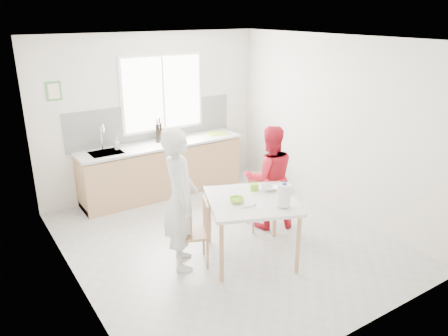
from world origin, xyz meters
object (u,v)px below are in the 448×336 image
at_px(person_white, 180,199).
at_px(person_red, 269,178).
at_px(chair_far, 261,198).
at_px(wine_bottle_b, 160,131).
at_px(chair_left, 197,229).
at_px(dining_table, 251,205).
at_px(bowl_green, 237,200).
at_px(milk_jug, 284,195).
at_px(wine_bottle_a, 158,133).
at_px(bowl_white, 269,188).

height_order(person_white, person_red, person_white).
distance_m(chair_far, person_white, 1.54).
bearing_deg(wine_bottle_b, chair_left, -105.53).
relative_size(chair_left, chair_far, 1.04).
relative_size(dining_table, person_red, 0.90).
bearing_deg(person_red, bowl_green, 51.92).
height_order(person_white, milk_jug, person_white).
height_order(milk_jug, wine_bottle_a, wine_bottle_a).
xyz_separation_m(person_red, wine_bottle_b, (-0.70, 2.13, 0.31)).
height_order(person_red, wine_bottle_b, person_red).
distance_m(chair_left, wine_bottle_b, 2.60).
bearing_deg(dining_table, person_red, 37.44).
height_order(wine_bottle_a, wine_bottle_b, wine_bottle_a).
relative_size(person_red, bowl_white, 6.99).
xyz_separation_m(chair_left, milk_jug, (0.83, -0.64, 0.51)).
height_order(dining_table, person_white, person_white).
bearing_deg(chair_far, wine_bottle_b, 128.16).
relative_size(bowl_white, milk_jug, 0.75).
xyz_separation_m(person_red, milk_jug, (-0.54, -0.95, 0.21)).
distance_m(person_red, bowl_green, 1.09).
xyz_separation_m(bowl_white, wine_bottle_b, (-0.33, 2.58, 0.23)).
bearing_deg(chair_left, wine_bottle_b, -173.22).
bearing_deg(chair_far, wine_bottle_a, 131.92).
bearing_deg(wine_bottle_b, chair_far, -74.15).
xyz_separation_m(chair_left, person_red, (1.37, 0.30, 0.30)).
distance_m(person_white, bowl_white, 1.21).
bearing_deg(milk_jug, person_white, 167.00).
distance_m(person_white, wine_bottle_a, 2.37).
distance_m(person_white, person_red, 1.57).
bearing_deg(person_white, bowl_white, -78.05).
relative_size(dining_table, bowl_white, 6.31).
distance_m(bowl_green, wine_bottle_b, 2.69).
xyz_separation_m(chair_left, person_white, (-0.18, 0.07, 0.42)).
height_order(bowl_green, wine_bottle_a, wine_bottle_a).
relative_size(person_white, bowl_green, 9.92).
height_order(dining_table, chair_left, chair_left).
bearing_deg(dining_table, wine_bottle_a, 91.41).
distance_m(chair_left, chair_far, 1.32).
height_order(person_red, wine_bottle_a, person_red).
bearing_deg(chair_left, chair_far, 128.05).
bearing_deg(chair_left, person_white, -90.00).
bearing_deg(person_white, wine_bottle_b, 2.37).
height_order(chair_left, bowl_green, bowl_green).
relative_size(person_red, wine_bottle_a, 4.77).
distance_m(chair_far, person_red, 0.34).
distance_m(chair_left, bowl_green, 0.62).
height_order(person_white, bowl_green, person_white).
bearing_deg(person_white, dining_table, -90.00).
xyz_separation_m(bowl_green, wine_bottle_b, (0.25, 2.67, 0.23)).
height_order(person_white, wine_bottle_a, person_white).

